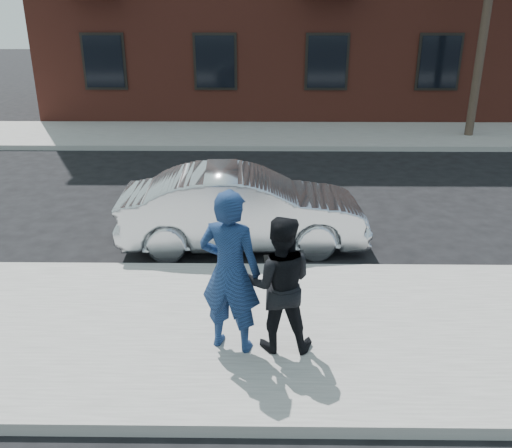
{
  "coord_description": "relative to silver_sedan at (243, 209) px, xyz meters",
  "views": [
    {
      "loc": [
        -2.07,
        -6.16,
        3.96
      ],
      "look_at": [
        -2.15,
        0.4,
        1.32
      ],
      "focal_mm": 38.0,
      "sensor_mm": 36.0,
      "label": 1
    }
  ],
  "objects": [
    {
      "name": "far_sidewalk",
      "position": [
        2.4,
        8.61,
        -0.62
      ],
      "size": [
        50.0,
        3.5,
        0.15
      ],
      "primitive_type": "cube",
      "color": "gray",
      "rests_on": "ground"
    },
    {
      "name": "near_curb",
      "position": [
        2.4,
        -1.09,
        -0.62
      ],
      "size": [
        50.0,
        0.1,
        0.15
      ],
      "primitive_type": "cube",
      "color": "#999691",
      "rests_on": "ground"
    },
    {
      "name": "ground",
      "position": [
        2.4,
        -2.64,
        -0.7
      ],
      "size": [
        100.0,
        100.0,
        0.0
      ],
      "primitive_type": "plane",
      "color": "black",
      "rests_on": "ground"
    },
    {
      "name": "near_sidewalk",
      "position": [
        2.4,
        -2.89,
        -0.62
      ],
      "size": [
        50.0,
        3.5,
        0.15
      ],
      "primitive_type": "cube",
      "color": "gray",
      "rests_on": "ground"
    },
    {
      "name": "man_peacoat",
      "position": [
        0.53,
        -3.27,
        0.29
      ],
      "size": [
        0.83,
        0.66,
        1.67
      ],
      "rotation": [
        0.0,
        0.0,
        3.11
      ],
      "color": "black",
      "rests_on": "near_sidewalk"
    },
    {
      "name": "far_curb",
      "position": [
        2.4,
        6.81,
        -0.62
      ],
      "size": [
        50.0,
        0.1,
        0.15
      ],
      "primitive_type": "cube",
      "color": "#999691",
      "rests_on": "ground"
    },
    {
      "name": "man_hoodie",
      "position": [
        -0.03,
        -3.28,
        0.45
      ],
      "size": [
        0.83,
        0.66,
        1.99
      ],
      "rotation": [
        0.0,
        0.0,
        2.85
      ],
      "color": "navy",
      "rests_on": "near_sidewalk"
    },
    {
      "name": "silver_sedan",
      "position": [
        0.0,
        0.0,
        0.0
      ],
      "size": [
        4.3,
        1.69,
        1.39
      ],
      "primitive_type": "imported",
      "rotation": [
        0.0,
        0.0,
        1.62
      ],
      "color": "#B7BABF",
      "rests_on": "ground"
    }
  ]
}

